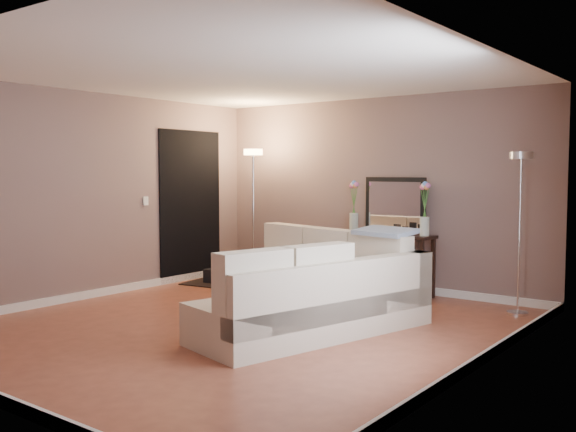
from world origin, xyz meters
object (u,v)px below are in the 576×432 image
Objects in this scene: floor_lamp_unlit at (520,200)px; sectional_sofa at (312,288)px; floor_lamp_lit at (253,188)px; console_table at (382,259)px.

sectional_sofa is at bearing -138.18° from floor_lamp_unlit.
sectional_sofa is 1.69× the size of floor_lamp_unlit.
sectional_sofa is 2.51m from floor_lamp_unlit.
sectional_sofa is 1.60× the size of floor_lamp_lit.
console_table is (-0.12, 1.78, 0.11)m from sectional_sofa.
floor_lamp_unlit is at bearing 0.92° from floor_lamp_lit.
console_table is at bearing 8.55° from floor_lamp_lit.
floor_lamp_unlit reaches higher than sectional_sofa.
floor_lamp_lit is (-1.97, -0.30, 0.91)m from console_table.
console_table is 2.04m from floor_lamp_unlit.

